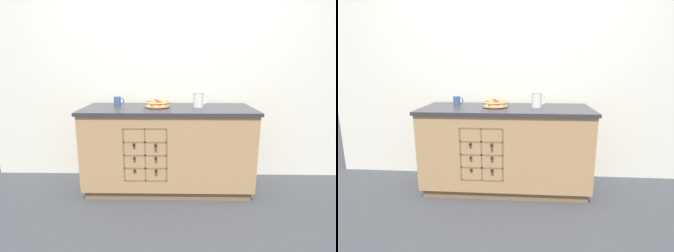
{
  "view_description": "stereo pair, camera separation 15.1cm",
  "coord_description": "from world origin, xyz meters",
  "views": [
    {
      "loc": [
        0.05,
        -2.79,
        1.37
      ],
      "look_at": [
        0.0,
        0.0,
        0.72
      ],
      "focal_mm": 28.0,
      "sensor_mm": 36.0,
      "label": 1
    },
    {
      "loc": [
        0.2,
        -2.78,
        1.37
      ],
      "look_at": [
        0.0,
        0.0,
        0.72
      ],
      "focal_mm": 28.0,
      "sensor_mm": 36.0,
      "label": 2
    }
  ],
  "objects": [
    {
      "name": "kitchen_island",
      "position": [
        -0.0,
        -0.0,
        0.47
      ],
      "size": [
        1.82,
        0.73,
        0.93
      ],
      "color": "brown",
      "rests_on": "ground_plane"
    },
    {
      "name": "ground_plane",
      "position": [
        0.0,
        0.0,
        0.0
      ],
      "size": [
        14.0,
        14.0,
        0.0
      ],
      "primitive_type": "plane",
      "color": "#383A3F"
    },
    {
      "name": "fruit_bowl",
      "position": [
        -0.12,
        0.01,
        0.97
      ],
      "size": [
        0.3,
        0.3,
        0.09
      ],
      "color": "tan",
      "rests_on": "kitchen_island"
    },
    {
      "name": "ceramic_mug",
      "position": [
        -0.58,
        0.16,
        0.98
      ],
      "size": [
        0.12,
        0.08,
        0.1
      ],
      "color": "#385684",
      "rests_on": "kitchen_island"
    },
    {
      "name": "white_pitcher",
      "position": [
        0.33,
        0.04,
        1.01
      ],
      "size": [
        0.17,
        0.12,
        0.16
      ],
      "color": "silver",
      "rests_on": "kitchen_island"
    },
    {
      "name": "back_wall",
      "position": [
        0.0,
        0.41,
        1.27
      ],
      "size": [
        4.4,
        0.06,
        2.55
      ],
      "primitive_type": "cube",
      "color": "silver",
      "rests_on": "ground_plane"
    }
  ]
}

